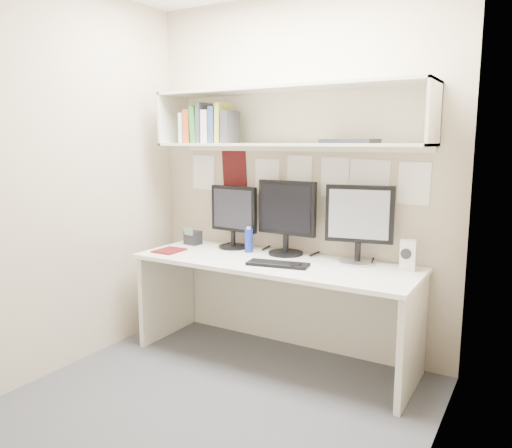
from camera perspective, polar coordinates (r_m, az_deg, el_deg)
The scene contains 19 objects.
floor at distance 3.24m, azimuth -3.75°, elevation -19.23°, with size 2.40×2.00×0.01m, color #434348.
wall_back at distance 3.72m, azimuth 4.73°, elevation 5.50°, with size 2.40×0.02×2.60m, color tan.
wall_front at distance 2.11m, azimuth -19.54°, elevation 2.08°, with size 2.40×0.02×2.60m, color tan.
wall_left at distance 3.67m, azimuth -19.77°, elevation 4.93°, with size 0.02×2.00×2.60m, color tan.
wall_right at distance 2.39m, azimuth 20.45°, elevation 2.83°, with size 0.02×2.00×2.60m, color tan.
desk at distance 3.60m, azimuth 2.07°, elevation -9.82°, with size 2.00×0.70×0.73m.
overhead_hutch at distance 3.59m, azimuth 3.83°, elevation 12.08°, with size 2.00×0.38×0.40m.
pinned_papers at distance 3.72m, azimuth 4.68°, elevation 4.73°, with size 1.92×0.01×0.48m, color white, non-canonical shape.
monitor_left at distance 3.87m, azimuth -2.58°, elevation 1.09°, with size 0.42×0.23×0.48m.
monitor_center at distance 3.64m, azimuth 3.51°, elevation 0.98°, with size 0.47×0.26×0.54m.
monitor_right at distance 3.43m, azimuth 11.69°, elevation 0.22°, with size 0.46×0.25×0.53m.
keyboard at distance 3.35m, azimuth 2.52°, elevation -4.60°, with size 0.41×0.15×0.02m, color black.
mouse at distance 3.29m, azimuth 4.60°, elevation -4.78°, with size 0.06×0.10×0.03m, color black.
speaker at distance 3.36m, azimuth 16.95°, elevation -3.43°, with size 0.11×0.12×0.19m.
blue_bottle at distance 3.74m, azimuth -0.83°, elevation -1.85°, with size 0.06×0.06×0.19m.
maroon_notebook at distance 3.84m, azimuth -9.87°, elevation -3.00°, with size 0.18×0.22×0.01m, color #5C0F11.
desk_phone at distance 4.06m, azimuth -7.23°, elevation -1.54°, with size 0.13×0.12×0.14m.
book_stack at distance 3.84m, azimuth -5.36°, elevation 11.14°, with size 0.44×0.18×0.30m.
hutch_tray at distance 3.35m, azimuth 10.60°, elevation 9.30°, with size 0.39×0.15×0.03m, color black.
Camera 1 is at (1.61, -2.35, 1.55)m, focal length 35.00 mm.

